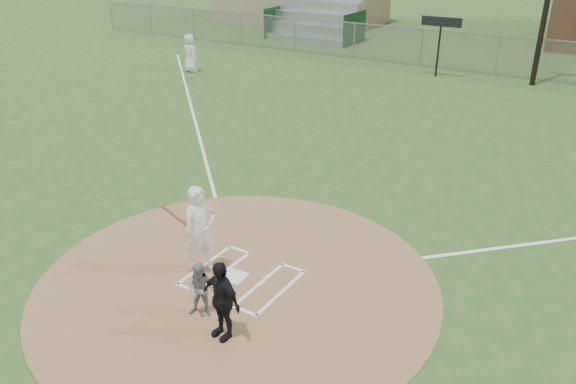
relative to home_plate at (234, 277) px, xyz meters
The scene contains 12 objects.
ground 0.18m from the home_plate, 25.53° to the right, with size 140.00×140.00×0.00m, color #2B4F1B.
dirt_circle 0.18m from the home_plate, 25.53° to the right, with size 8.40×8.40×0.02m, color #936D45.
home_plate is the anchor object (origin of this frame).
foul_line_third 12.56m from the home_plate, 134.73° to the left, with size 0.10×24.00×0.01m, color white.
catcher 1.47m from the home_plate, 78.75° to the right, with size 0.55×0.43×1.13m, color gray.
umpire 2.03m from the home_plate, 58.91° to the right, with size 0.91×0.38×1.55m, color black.
ondeck_player 19.85m from the home_plate, 133.45° to the left, with size 0.93×0.61×1.91m, color white.
batters_boxes 0.18m from the home_plate, 25.10° to the left, with size 2.08×1.88×0.01m.
batter_at_plate 1.21m from the home_plate, 168.19° to the right, with size 0.83×1.11×1.98m.
outfield_fence 21.95m from the home_plate, 89.59° to the left, with size 56.08×0.08×2.03m.
bleachers 29.15m from the home_plate, 116.18° to the left, with size 6.08×3.20×3.20m.
scoreboard_sign 20.40m from the home_plate, 96.64° to the left, with size 2.00×0.10×2.93m.
Camera 1 is at (6.13, -7.84, 6.69)m, focal length 35.00 mm.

